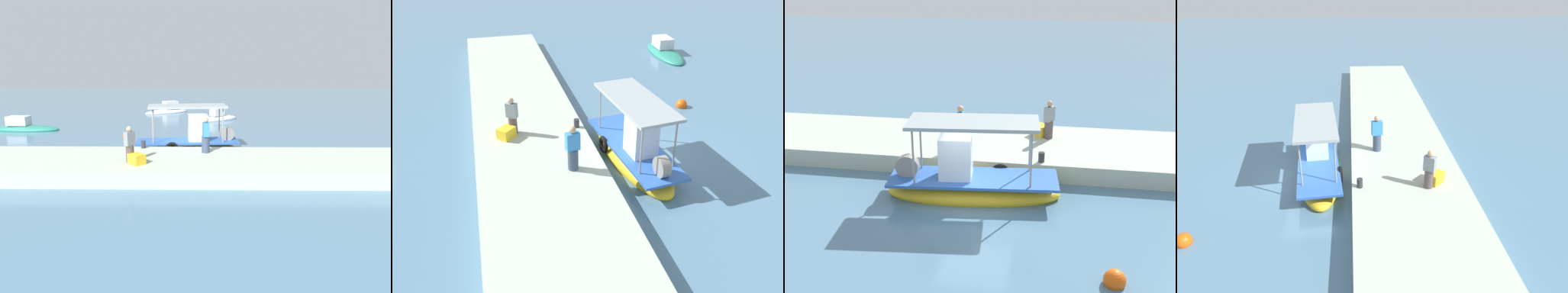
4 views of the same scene
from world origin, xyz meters
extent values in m
plane|color=slate|center=(0.00, 0.00, 0.00)|extent=(120.00, 120.00, 0.00)
cube|color=#B4BEAC|center=(0.00, -4.43, 0.36)|extent=(36.00, 4.79, 0.71)
ellipsoid|color=yellow|center=(0.13, -0.52, 0.15)|extent=(6.22, 2.41, 0.99)
cube|color=#3061B9|center=(0.13, -0.52, 0.69)|extent=(5.98, 2.38, 0.10)
cube|color=silver|center=(0.74, -0.46, 1.44)|extent=(1.19, 1.10, 1.59)
cylinder|color=gray|center=(2.00, 0.36, 1.65)|extent=(0.07, 0.07, 2.02)
cylinder|color=gray|center=(2.13, -1.01, 1.65)|extent=(0.07, 0.07, 2.02)
cylinder|color=gray|center=(-1.87, -0.03, 1.65)|extent=(0.07, 0.07, 2.02)
cylinder|color=gray|center=(-1.73, -1.40, 1.65)|extent=(0.07, 0.07, 2.02)
cube|color=#9CA6AA|center=(0.13, -0.52, 2.72)|extent=(4.54, 2.20, 0.12)
torus|color=black|center=(-0.68, -1.55, 0.49)|extent=(0.75, 0.25, 0.74)
cylinder|color=gray|center=(2.43, -0.29, 1.09)|extent=(0.83, 0.43, 0.80)
cylinder|color=#534645|center=(-2.28, -5.12, 1.09)|extent=(0.51, 0.51, 0.76)
cube|color=gray|center=(-2.28, -5.12, 1.79)|extent=(0.48, 0.53, 0.63)
sphere|color=tan|center=(-2.28, -5.12, 2.23)|extent=(0.25, 0.25, 0.25)
cylinder|color=#3A4861|center=(1.15, -3.29, 1.13)|extent=(0.45, 0.45, 0.83)
cube|color=#398BD9|center=(1.15, -3.29, 1.88)|extent=(0.35, 0.54, 0.68)
sphere|color=tan|center=(1.15, -3.29, 2.36)|extent=(0.27, 0.27, 0.27)
cylinder|color=#2D2D33|center=(-2.12, -2.37, 0.90)|extent=(0.24, 0.24, 0.38)
cube|color=yellow|center=(-1.93, -5.46, 0.94)|extent=(0.86, 0.86, 0.45)
sphere|color=#EB5710|center=(-4.31, 3.86, 0.12)|extent=(0.58, 0.58, 0.58)
camera|label=1|loc=(0.91, -20.71, 5.01)|focal=32.91mm
camera|label=2|loc=(14.04, -6.15, 9.28)|focal=38.62mm
camera|label=3|loc=(-2.64, 14.65, 7.63)|focal=44.64mm
camera|label=4|loc=(-14.66, -2.14, 8.69)|focal=33.58mm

